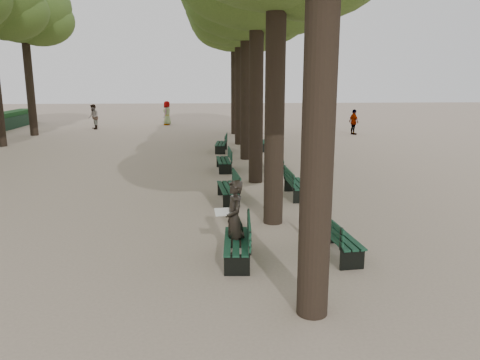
{
  "coord_description": "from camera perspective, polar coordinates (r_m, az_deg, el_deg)",
  "views": [
    {
      "loc": [
        -0.16,
        -9.12,
        3.91
      ],
      "look_at": [
        0.6,
        3.0,
        1.2
      ],
      "focal_mm": 35.0,
      "sensor_mm": 36.0,
      "label": 1
    }
  ],
  "objects": [
    {
      "name": "bench_right_0",
      "position": [
        10.67,
        11.92,
        -7.64
      ],
      "size": [
        0.75,
        1.85,
        0.92
      ],
      "color": "black",
      "rests_on": "ground"
    },
    {
      "name": "bench_left_1",
      "position": [
        14.89,
        -1.45,
        -1.56
      ],
      "size": [
        0.73,
        1.84,
        0.92
      ],
      "color": "black",
      "rests_on": "ground"
    },
    {
      "name": "pedestrian_c",
      "position": [
        32.79,
        13.7,
        6.88
      ],
      "size": [
        0.61,
        1.05,
        1.7
      ],
      "primitive_type": "imported",
      "rotation": [
        0.0,
        0.0,
        1.86
      ],
      "color": "#262628",
      "rests_on": "ground"
    },
    {
      "name": "bench_right_2",
      "position": [
        20.14,
        4.45,
        2.14
      ],
      "size": [
        0.69,
        1.83,
        0.92
      ],
      "color": "black",
      "rests_on": "ground"
    },
    {
      "name": "man_with_map",
      "position": [
        10.14,
        -0.69,
        -4.85
      ],
      "size": [
        0.66,
        0.74,
        1.74
      ],
      "color": "black",
      "rests_on": "ground"
    },
    {
      "name": "bench_left_3",
      "position": [
        24.59,
        -2.32,
        4.07
      ],
      "size": [
        0.73,
        1.84,
        0.92
      ],
      "color": "black",
      "rests_on": "ground"
    },
    {
      "name": "bench_left_0",
      "position": [
        10.17,
        -0.39,
        -8.38
      ],
      "size": [
        0.67,
        1.83,
        0.92
      ],
      "color": "black",
      "rests_on": "ground"
    },
    {
      "name": "tree_central_4",
      "position": [
        27.42,
        -0.08,
        20.43
      ],
      "size": [
        6.0,
        6.0,
        9.95
      ],
      "color": "#33261C",
      "rests_on": "ground"
    },
    {
      "name": "tree_central_5",
      "position": [
        32.38,
        -0.66,
        19.22
      ],
      "size": [
        6.0,
        6.0,
        9.95
      ],
      "color": "#33261C",
      "rests_on": "ground"
    },
    {
      "name": "bench_right_3",
      "position": [
        25.21,
        2.82,
        4.27
      ],
      "size": [
        0.59,
        1.81,
        0.92
      ],
      "color": "black",
      "rests_on": "ground"
    },
    {
      "name": "pedestrian_d",
      "position": [
        38.66,
        -8.87,
        8.06
      ],
      "size": [
        0.62,
        1.01,
        1.92
      ],
      "primitive_type": "imported",
      "rotation": [
        0.0,
        0.0,
        4.44
      ],
      "color": "#262628",
      "rests_on": "ground"
    },
    {
      "name": "pedestrian_a",
      "position": [
        36.67,
        -17.43,
        7.35
      ],
      "size": [
        0.69,
        0.97,
        1.86
      ],
      "primitive_type": "imported",
      "rotation": [
        0.0,
        0.0,
        5.1
      ],
      "color": "#262628",
      "rests_on": "ground"
    },
    {
      "name": "bench_right_1",
      "position": [
        15.5,
        6.9,
        -1.08
      ],
      "size": [
        0.61,
        1.81,
        0.92
      ],
      "color": "black",
      "rests_on": "ground"
    },
    {
      "name": "tree_far_5",
      "position": [
        34.49,
        -25.0,
        18.52
      ],
      "size": [
        6.0,
        6.0,
        10.45
      ],
      "color": "#33261C",
      "rests_on": "ground"
    },
    {
      "name": "bench_left_2",
      "position": [
        19.71,
        -1.99,
        1.94
      ],
      "size": [
        0.66,
        1.83,
        0.92
      ],
      "color": "black",
      "rests_on": "ground"
    },
    {
      "name": "ground",
      "position": [
        9.92,
        -2.42,
        -10.64
      ],
      "size": [
        120.0,
        120.0,
        0.0
      ],
      "primitive_type": "plane",
      "color": "tan",
      "rests_on": "ground"
    }
  ]
}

